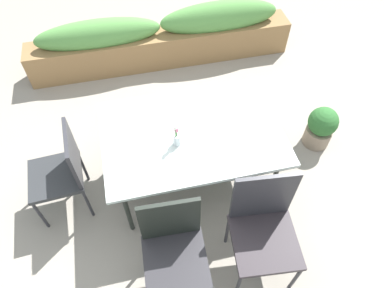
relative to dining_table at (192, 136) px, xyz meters
name	(u,v)px	position (x,y,z in m)	size (l,w,h in m)	color
ground_plane	(184,180)	(-0.08, -0.01, -0.67)	(12.00, 12.00, 0.00)	gray
dining_table	(192,136)	(0.00, 0.00, 0.00)	(1.53, 1.04, 0.72)	silver
chair_end_left	(63,169)	(-1.13, 0.00, -0.15)	(0.48, 0.48, 0.92)	#2C2E31
chair_near_left	(173,247)	(-0.34, -0.88, -0.13)	(0.49, 0.49, 0.95)	#2A292D
chair_near_right	(264,225)	(0.35, -0.87, -0.11)	(0.54, 0.54, 1.01)	#2D272C
flower_vase	(177,137)	(-0.15, -0.10, 0.14)	(0.06, 0.06, 0.24)	silver
planter_box	(162,39)	(0.05, 1.87, -0.32)	(3.30, 0.37, 0.75)	olive
potted_plant	(321,127)	(1.41, 0.16, -0.43)	(0.31, 0.31, 0.48)	gray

